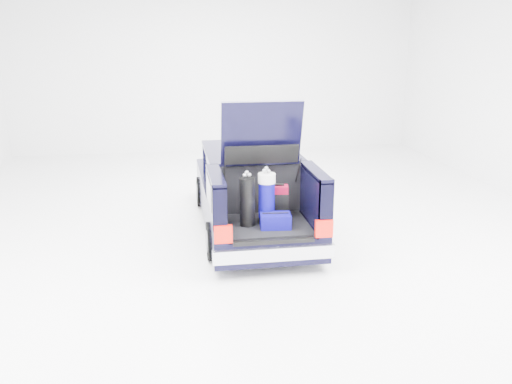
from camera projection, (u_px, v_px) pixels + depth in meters
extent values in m
plane|color=white|center=(252.00, 227.00, 10.03)|extent=(14.00, 14.00, 0.00)
cube|color=black|center=(247.00, 192.00, 10.50)|extent=(1.75, 3.00, 0.70)
cube|color=black|center=(236.00, 177.00, 12.02)|extent=(1.70, 0.30, 0.50)
cube|color=silver|center=(236.00, 178.00, 12.17)|extent=(1.72, 0.10, 0.22)
cube|color=black|center=(250.00, 167.00, 9.86)|extent=(1.55, 1.95, 0.54)
cube|color=black|center=(250.00, 151.00, 9.77)|extent=(1.62, 2.05, 0.06)
cube|color=black|center=(266.00, 239.00, 8.51)|extent=(1.75, 1.30, 0.40)
cube|color=black|center=(266.00, 225.00, 8.47)|extent=(1.32, 1.18, 0.05)
cube|color=black|center=(216.00, 204.00, 8.22)|extent=(0.20, 1.30, 0.85)
cube|color=black|center=(315.00, 199.00, 8.45)|extent=(0.20, 1.30, 0.85)
cube|color=black|center=(216.00, 176.00, 8.09)|extent=(0.20, 1.30, 0.06)
cube|color=black|center=(316.00, 172.00, 8.33)|extent=(0.20, 1.30, 0.06)
cube|color=black|center=(260.00, 190.00, 8.92)|extent=(1.36, 0.08, 0.84)
cube|color=silver|center=(274.00, 254.00, 7.86)|extent=(1.80, 0.12, 0.20)
cube|color=#BF1108|center=(223.00, 234.00, 7.67)|extent=(0.26, 0.07, 0.26)
cube|color=#BF1108|center=(324.00, 229.00, 7.90)|extent=(0.26, 0.07, 0.26)
cube|color=black|center=(274.00, 242.00, 7.84)|extent=(1.20, 0.06, 0.06)
cube|color=black|center=(262.00, 133.00, 8.48)|extent=(1.28, 0.33, 1.03)
cube|color=black|center=(261.00, 123.00, 8.48)|extent=(0.95, 0.17, 0.54)
cylinder|color=black|center=(202.00, 192.00, 11.19)|extent=(0.20, 0.62, 0.62)
cylinder|color=slate|center=(202.00, 192.00, 11.19)|extent=(0.23, 0.36, 0.36)
cylinder|color=black|center=(280.00, 188.00, 11.44)|extent=(0.20, 0.62, 0.62)
cylinder|color=slate|center=(280.00, 188.00, 11.44)|extent=(0.23, 0.36, 0.36)
cylinder|color=black|center=(213.00, 241.00, 8.54)|extent=(0.20, 0.62, 0.62)
cylinder|color=slate|center=(213.00, 241.00, 8.54)|extent=(0.23, 0.36, 0.36)
cylinder|color=black|center=(314.00, 235.00, 8.79)|extent=(0.20, 0.62, 0.62)
cylinder|color=slate|center=(314.00, 235.00, 8.79)|extent=(0.23, 0.36, 0.36)
cube|color=maroon|center=(277.00, 202.00, 8.65)|extent=(0.37, 0.27, 0.54)
cube|color=black|center=(277.00, 185.00, 8.57)|extent=(0.22, 0.08, 0.03)
cube|color=black|center=(278.00, 207.00, 8.56)|extent=(0.35, 0.08, 0.41)
cylinder|color=black|center=(247.00, 202.00, 8.28)|extent=(0.28, 0.29, 0.76)
cube|color=white|center=(246.00, 198.00, 8.37)|extent=(0.09, 0.03, 0.27)
sphere|color=#99999E|center=(245.00, 175.00, 8.18)|extent=(0.06, 0.06, 0.06)
sphere|color=#99999E|center=(249.00, 175.00, 8.14)|extent=(0.06, 0.06, 0.06)
cylinder|color=black|center=(267.00, 220.00, 8.47)|extent=(0.33, 0.33, 0.10)
cylinder|color=#090463|center=(267.00, 200.00, 8.38)|extent=(0.31, 0.31, 0.57)
cylinder|color=white|center=(267.00, 178.00, 8.28)|extent=(0.33, 0.33, 0.15)
sphere|color=#99999E|center=(269.00, 171.00, 8.28)|extent=(0.07, 0.07, 0.07)
sphere|color=#99999E|center=(266.00, 168.00, 8.28)|extent=(0.07, 0.07, 0.07)
cube|color=#090463|center=(275.00, 221.00, 8.26)|extent=(0.49, 0.34, 0.22)
cylinder|color=black|center=(275.00, 213.00, 8.22)|extent=(0.40, 0.06, 0.02)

